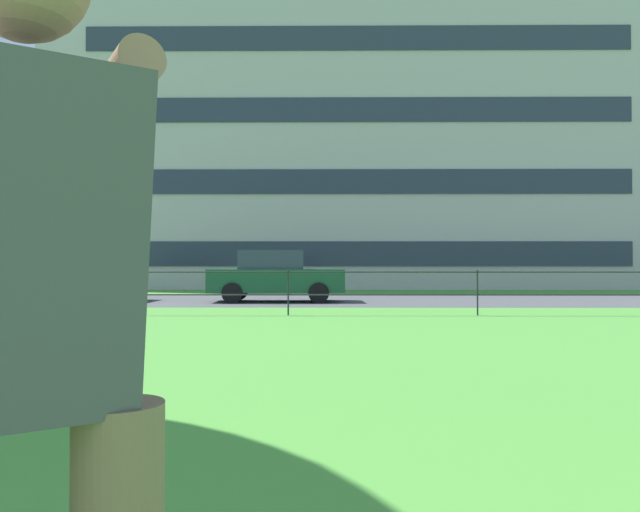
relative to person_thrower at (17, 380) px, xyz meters
name	(u,v)px	position (x,y,z in m)	size (l,w,h in m)	color
street_strip	(233,300)	(-2.39, 18.03, -0.91)	(80.00, 6.49, 0.01)	#4C4C51
park_fence	(194,285)	(-2.39, 12.34, -0.25)	(29.12, 0.04, 1.00)	#232328
person_thrower	(17,380)	(0.00, 0.00, 0.00)	(0.47, 0.88, 1.69)	#846B4C
car_black_far_right	(72,276)	(-7.28, 17.52, -0.14)	(4.02, 1.85, 1.54)	black
car_dark_green_center	(276,276)	(-1.00, 17.23, -0.14)	(4.06, 1.93, 1.54)	#194C2D
apartment_building_background	(350,141)	(1.93, 33.92, 7.33)	(29.24, 16.09, 16.48)	#B7B2AD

